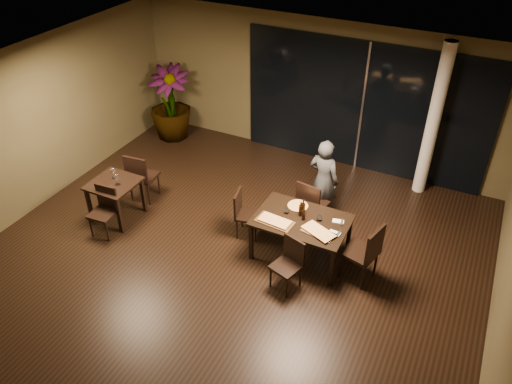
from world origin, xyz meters
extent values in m
plane|color=black|center=(0.00, 0.00, 0.00)|extent=(8.00, 8.00, 0.00)
cube|color=brown|center=(0.00, 4.05, 1.50)|extent=(8.00, 0.10, 3.00)
cube|color=brown|center=(-4.05, 0.00, 1.50)|extent=(0.10, 8.00, 3.00)
cube|color=silver|center=(0.00, 0.00, 3.02)|extent=(8.00, 8.00, 0.04)
cube|color=black|center=(1.00, 3.96, 1.35)|extent=(5.00, 0.06, 2.70)
cylinder|color=white|center=(2.40, 3.65, 1.50)|extent=(0.24, 0.24, 3.00)
cube|color=black|center=(1.00, 0.80, 0.73)|extent=(1.50, 1.00, 0.04)
cube|color=black|center=(0.31, 0.36, 0.35)|extent=(0.06, 0.06, 0.71)
cube|color=black|center=(1.69, 0.36, 0.35)|extent=(0.06, 0.06, 0.71)
cube|color=black|center=(0.31, 1.24, 0.35)|extent=(0.06, 0.06, 0.71)
cube|color=black|center=(1.69, 1.24, 0.35)|extent=(0.06, 0.06, 0.71)
cube|color=black|center=(-2.40, 0.30, 0.73)|extent=(0.80, 0.80, 0.04)
cube|color=black|center=(-2.74, -0.04, 0.35)|extent=(0.06, 0.06, 0.71)
cube|color=black|center=(-2.06, -0.04, 0.35)|extent=(0.06, 0.06, 0.71)
cube|color=black|center=(-2.74, 0.64, 0.35)|extent=(0.06, 0.06, 0.71)
cube|color=black|center=(-2.06, 0.64, 0.35)|extent=(0.06, 0.06, 0.71)
cube|color=black|center=(0.90, 1.62, 0.47)|extent=(0.52, 0.52, 0.05)
cylinder|color=black|center=(1.11, 1.78, 0.23)|extent=(0.04, 0.04, 0.47)
cylinder|color=black|center=(0.74, 1.83, 0.23)|extent=(0.04, 0.04, 0.47)
cylinder|color=black|center=(1.05, 1.41, 0.23)|extent=(0.04, 0.04, 0.47)
cylinder|color=black|center=(0.68, 1.46, 0.23)|extent=(0.04, 0.04, 0.47)
cube|color=black|center=(0.86, 1.41, 0.73)|extent=(0.46, 0.11, 0.52)
cube|color=black|center=(1.08, 0.02, 0.41)|extent=(0.50, 0.50, 0.05)
cylinder|color=black|center=(0.87, -0.09, 0.20)|extent=(0.03, 0.03, 0.41)
cylinder|color=black|center=(1.18, -0.18, 0.20)|extent=(0.03, 0.03, 0.41)
cylinder|color=black|center=(0.97, 0.22, 0.20)|extent=(0.03, 0.03, 0.41)
cylinder|color=black|center=(1.28, 0.13, 0.20)|extent=(0.03, 0.03, 0.41)
cube|color=black|center=(1.13, 0.19, 0.63)|extent=(0.39, 0.15, 0.45)
cube|color=black|center=(-0.02, 0.90, 0.41)|extent=(0.48, 0.48, 0.05)
cylinder|color=black|center=(0.18, 0.78, 0.21)|extent=(0.03, 0.03, 0.41)
cylinder|color=black|center=(0.11, 1.10, 0.21)|extent=(0.03, 0.03, 0.41)
cylinder|color=black|center=(-0.14, 0.71, 0.21)|extent=(0.03, 0.03, 0.41)
cylinder|color=black|center=(-0.21, 1.03, 0.21)|extent=(0.03, 0.03, 0.41)
cube|color=black|center=(-0.20, 0.86, 0.64)|extent=(0.12, 0.40, 0.46)
cube|color=black|center=(2.01, 0.73, 0.50)|extent=(0.59, 0.59, 0.06)
cylinder|color=black|center=(1.87, 0.98, 0.25)|extent=(0.04, 0.04, 0.50)
cylinder|color=black|center=(1.77, 0.59, 0.25)|extent=(0.04, 0.04, 0.50)
cylinder|color=black|center=(2.25, 0.88, 0.25)|extent=(0.04, 0.04, 0.50)
cylinder|color=black|center=(2.15, 0.49, 0.25)|extent=(0.04, 0.04, 0.50)
cube|color=black|center=(2.22, 0.68, 0.77)|extent=(0.16, 0.48, 0.55)
cube|color=black|center=(-2.32, 1.02, 0.48)|extent=(0.51, 0.51, 0.05)
cylinder|color=black|center=(-2.15, 1.23, 0.24)|extent=(0.04, 0.04, 0.48)
cylinder|color=black|center=(-2.53, 1.19, 0.24)|extent=(0.04, 0.04, 0.48)
cylinder|color=black|center=(-2.11, 0.85, 0.24)|extent=(0.04, 0.04, 0.48)
cylinder|color=black|center=(-2.49, 0.81, 0.24)|extent=(0.04, 0.04, 0.48)
cube|color=black|center=(-2.30, 0.81, 0.75)|extent=(0.47, 0.09, 0.53)
cube|color=black|center=(-2.29, -0.19, 0.42)|extent=(0.44, 0.44, 0.05)
cylinder|color=black|center=(-2.45, -0.37, 0.21)|extent=(0.03, 0.03, 0.42)
cylinder|color=black|center=(-2.11, -0.35, 0.21)|extent=(0.03, 0.03, 0.42)
cylinder|color=black|center=(-2.48, -0.03, 0.21)|extent=(0.03, 0.03, 0.42)
cylinder|color=black|center=(-2.14, -0.01, 0.21)|extent=(0.03, 0.03, 0.42)
cube|color=black|center=(-2.31, 0.00, 0.66)|extent=(0.42, 0.07, 0.47)
imported|color=#313437|center=(0.94, 1.97, 0.79)|extent=(0.58, 0.43, 1.58)
imported|color=#1C4517|center=(-3.24, 3.33, 0.85)|extent=(1.14, 1.14, 1.70)
cube|color=#472E17|center=(0.64, 0.55, 0.76)|extent=(0.63, 0.35, 0.01)
cube|color=#4D3018|center=(1.36, 0.60, 0.76)|extent=(0.56, 0.35, 0.01)
cylinder|color=#AB2013|center=(0.81, 1.10, 0.76)|extent=(0.33, 0.33, 0.01)
cylinder|color=white|center=(0.71, 0.84, 0.79)|extent=(0.08, 0.08, 0.09)
cylinder|color=white|center=(1.26, 0.90, 0.80)|extent=(0.08, 0.08, 0.09)
cube|color=white|center=(1.59, 0.70, 0.76)|extent=(0.19, 0.12, 0.01)
cube|color=white|center=(1.54, 1.00, 0.76)|extent=(0.20, 0.13, 0.01)
cube|color=white|center=(-2.35, 0.06, 0.76)|extent=(0.20, 0.14, 0.01)
camera|label=1|loc=(3.13, -5.16, 5.68)|focal=35.00mm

